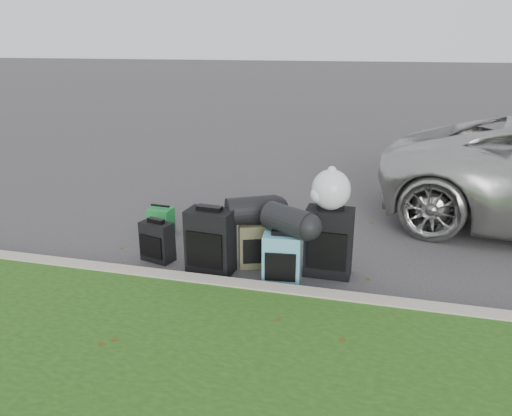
% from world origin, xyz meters
% --- Properties ---
extents(ground, '(120.00, 120.00, 0.00)m').
position_xyz_m(ground, '(0.00, 0.00, 0.00)').
color(ground, '#383535').
rests_on(ground, ground).
extents(curb, '(120.00, 0.18, 0.15)m').
position_xyz_m(curb, '(0.00, -1.00, 0.07)').
color(curb, '#9E937F').
rests_on(curb, ground).
extents(suitcase_small_black, '(0.42, 0.30, 0.48)m').
position_xyz_m(suitcase_small_black, '(-1.15, -0.40, 0.24)').
color(suitcase_small_black, black).
rests_on(suitcase_small_black, ground).
extents(suitcase_large_black_left, '(0.54, 0.35, 0.74)m').
position_xyz_m(suitcase_large_black_left, '(-0.43, -0.54, 0.37)').
color(suitcase_large_black_left, black).
rests_on(suitcase_large_black_left, ground).
extents(suitcase_olive, '(0.44, 0.35, 0.52)m').
position_xyz_m(suitcase_olive, '(0.01, -0.25, 0.26)').
color(suitcase_olive, '#3C3B25').
rests_on(suitcase_olive, ground).
extents(suitcase_teal, '(0.42, 0.28, 0.57)m').
position_xyz_m(suitcase_teal, '(0.40, -0.63, 0.28)').
color(suitcase_teal, teal).
rests_on(suitcase_teal, ground).
extents(suitcase_large_black_right, '(0.52, 0.31, 0.77)m').
position_xyz_m(suitcase_large_black_right, '(0.85, -0.27, 0.39)').
color(suitcase_large_black_right, black).
rests_on(suitcase_large_black_right, ground).
extents(tote_green, '(0.32, 0.26, 0.35)m').
position_xyz_m(tote_green, '(-1.50, 0.44, 0.17)').
color(tote_green, '#1C7E33').
rests_on(tote_green, ground).
extents(tote_navy, '(0.32, 0.27, 0.29)m').
position_xyz_m(tote_navy, '(-0.83, 0.53, 0.15)').
color(tote_navy, navy).
rests_on(tote_navy, ground).
extents(duffel_left, '(0.65, 0.55, 0.31)m').
position_xyz_m(duffel_left, '(-0.04, -0.23, 0.67)').
color(duffel_left, black).
rests_on(duffel_left, suitcase_olive).
extents(duffel_right, '(0.62, 0.53, 0.30)m').
position_xyz_m(duffel_right, '(0.45, -0.59, 0.72)').
color(duffel_right, black).
rests_on(duffel_right, suitcase_teal).
extents(trash_bag, '(0.42, 0.42, 0.42)m').
position_xyz_m(trash_bag, '(0.85, -0.24, 0.98)').
color(trash_bag, silver).
rests_on(trash_bag, suitcase_large_black_right).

